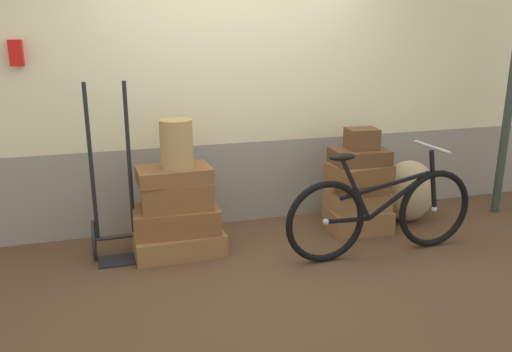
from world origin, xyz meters
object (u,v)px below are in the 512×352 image
object	(u,v)px
suitcase_6	(362,186)
burlap_sack	(408,191)
suitcase_2	(177,194)
suitcase_3	(174,174)
suitcase_8	(359,156)
wicker_basket	(176,144)
suitcase_5	(357,199)
suitcase_9	(362,138)
suitcase_7	(359,173)
luggage_trolley	(115,220)
bicycle	(382,213)
suitcase_4	(357,219)
suitcase_0	(178,241)
suitcase_1	(176,219)

from	to	relation	value
suitcase_6	burlap_sack	distance (m)	0.58
suitcase_2	suitcase_3	bearing A→B (deg)	-177.91
suitcase_8	wicker_basket	bearing A→B (deg)	-177.53
suitcase_5	suitcase_9	size ratio (longest dim) A/B	1.98
suitcase_9	suitcase_7	bearing A→B (deg)	-117.39
suitcase_5	suitcase_8	xyz separation A→B (m)	(-0.02, -0.03, 0.42)
suitcase_6	suitcase_9	size ratio (longest dim) A/B	1.55
luggage_trolley	wicker_basket	bearing A→B (deg)	-4.80
suitcase_7	suitcase_9	world-z (taller)	suitcase_9
suitcase_8	bicycle	xyz separation A→B (m)	(-0.06, -0.53, -0.34)
suitcase_4	suitcase_9	bearing A→B (deg)	75.86
suitcase_2	suitcase_4	bearing A→B (deg)	2.31
suitcase_0	suitcase_2	world-z (taller)	suitcase_2
suitcase_9	wicker_basket	bearing A→B (deg)	-174.31
suitcase_5	suitcase_6	xyz separation A→B (m)	(0.02, -0.04, 0.14)
suitcase_6	wicker_basket	world-z (taller)	wicker_basket
suitcase_7	burlap_sack	size ratio (longest dim) A/B	0.86
suitcase_1	burlap_sack	bearing A→B (deg)	5.39
suitcase_1	suitcase_7	size ratio (longest dim) A/B	1.35
suitcase_2	suitcase_8	size ratio (longest dim) A/B	1.17
suitcase_5	burlap_sack	size ratio (longest dim) A/B	0.88
suitcase_0	bicycle	size ratio (longest dim) A/B	0.43
suitcase_1	wicker_basket	size ratio (longest dim) A/B	1.79
suitcase_8	suitcase_1	bearing A→B (deg)	-177.73
suitcase_6	bicycle	distance (m)	0.53
luggage_trolley	bicycle	distance (m)	2.16
suitcase_9	burlap_sack	size ratio (longest dim) A/B	0.45
suitcase_5	suitcase_7	distance (m)	0.28
suitcase_1	burlap_sack	size ratio (longest dim) A/B	1.16
suitcase_4	luggage_trolley	xyz separation A→B (m)	(-2.16, 0.04, 0.22)
bicycle	suitcase_3	bearing A→B (deg)	161.10
wicker_basket	luggage_trolley	xyz separation A→B (m)	(-0.51, 0.04, -0.60)
suitcase_8	wicker_basket	world-z (taller)	wicker_basket
suitcase_1	suitcase_9	size ratio (longest dim) A/B	2.59
suitcase_3	burlap_sack	size ratio (longest dim) A/B	0.98
suitcase_9	suitcase_2	bearing A→B (deg)	-174.80
suitcase_7	suitcase_8	distance (m)	0.15
luggage_trolley	suitcase_9	bearing A→B (deg)	-0.54
suitcase_1	suitcase_2	size ratio (longest dim) A/B	1.22
suitcase_6	wicker_basket	bearing A→B (deg)	-177.79
suitcase_0	bicycle	bearing A→B (deg)	-20.06
bicycle	suitcase_4	bearing A→B (deg)	81.30
suitcase_4	suitcase_0	bearing A→B (deg)	-173.87
suitcase_4	suitcase_2	bearing A→B (deg)	-174.66
suitcase_2	suitcase_9	size ratio (longest dim) A/B	2.12
suitcase_4	burlap_sack	size ratio (longest dim) A/B	0.92
suitcase_8	wicker_basket	size ratio (longest dim) A/B	1.25
suitcase_0	suitcase_9	world-z (taller)	suitcase_9
suitcase_6	luggage_trolley	distance (m)	2.18
suitcase_6	suitcase_9	xyz separation A→B (m)	(-0.01, 0.04, 0.44)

